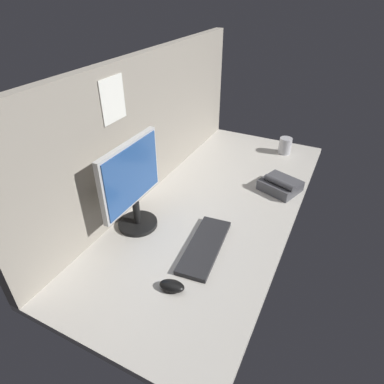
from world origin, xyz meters
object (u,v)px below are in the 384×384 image
Objects in this scene: keyboard at (205,246)px; desk_phone at (280,185)px; mug_steel at (285,146)px; mouse at (172,286)px; monitor at (132,183)px.

desk_phone is at bearing -22.25° from keyboard.
keyboard is at bearing 175.09° from mug_steel.
desk_phone reaches higher than keyboard.
mouse is at bearing 167.34° from desk_phone.
keyboard is 61.75cm from desk_phone.
mouse is at bearing -127.62° from monitor.
mouse is (-25.61, -33.24, -20.98)cm from monitor.
desk_phone is at bearing -21.65° from mouse.
monitor is at bearing 83.71° from keyboard.
keyboard is at bearing 163.70° from desk_phone.
keyboard is 3.52× the size of mug_steel.
mug_steel is at bearing -13.69° from mouse.
mug_steel is (104.93, -9.02, 4.26)cm from keyboard.
mouse is at bearing 175.30° from mug_steel.
desk_phone is (84.63, -19.01, 1.49)cm from mouse.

